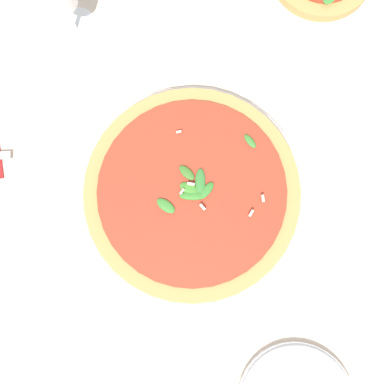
# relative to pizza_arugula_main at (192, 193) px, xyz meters

# --- Properties ---
(ground_plane) EXTENTS (6.00, 6.00, 0.00)m
(ground_plane) POSITION_rel_pizza_arugula_main_xyz_m (-0.04, 0.03, -0.02)
(ground_plane) COLOR beige
(pizza_arugula_main) EXTENTS (0.35, 0.35, 0.05)m
(pizza_arugula_main) POSITION_rel_pizza_arugula_main_xyz_m (0.00, 0.00, 0.00)
(pizza_arugula_main) COLOR white
(pizza_arugula_main) RESTS_ON ground_plane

